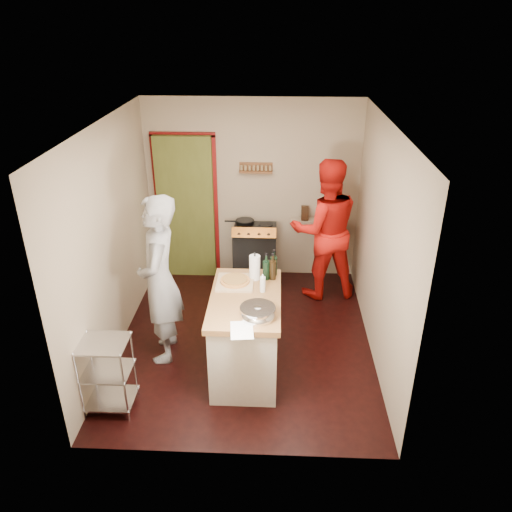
{
  "coord_description": "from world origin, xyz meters",
  "views": [
    {
      "loc": [
        0.36,
        -4.99,
        3.63
      ],
      "look_at": [
        0.13,
        0.0,
        1.14
      ],
      "focal_mm": 35.0,
      "sensor_mm": 36.0,
      "label": 1
    }
  ],
  "objects_px": {
    "person_red": "(325,230)",
    "person_stripe": "(160,280)",
    "stove": "(255,255)",
    "wire_shelving": "(107,372)",
    "island": "(246,332)"
  },
  "relations": [
    {
      "from": "stove",
      "to": "wire_shelving",
      "type": "xyz_separation_m",
      "value": [
        -1.33,
        -2.62,
        -0.01
      ]
    },
    {
      "from": "wire_shelving",
      "to": "island",
      "type": "xyz_separation_m",
      "value": [
        1.33,
        0.65,
        0.06
      ]
    },
    {
      "from": "wire_shelving",
      "to": "island",
      "type": "distance_m",
      "value": 1.48
    },
    {
      "from": "stove",
      "to": "person_red",
      "type": "distance_m",
      "value": 1.11
    },
    {
      "from": "island",
      "to": "person_stripe",
      "type": "bearing_deg",
      "value": 165.25
    },
    {
      "from": "island",
      "to": "person_red",
      "type": "xyz_separation_m",
      "value": [
        0.95,
        1.73,
        0.48
      ]
    },
    {
      "from": "island",
      "to": "person_red",
      "type": "bearing_deg",
      "value": 61.13
    },
    {
      "from": "person_red",
      "to": "person_stripe",
      "type": "bearing_deg",
      "value": 28.27
    },
    {
      "from": "stove",
      "to": "island",
      "type": "bearing_deg",
      "value": -90.02
    },
    {
      "from": "wire_shelving",
      "to": "person_red",
      "type": "height_order",
      "value": "person_red"
    },
    {
      "from": "stove",
      "to": "person_stripe",
      "type": "height_order",
      "value": "person_stripe"
    },
    {
      "from": "wire_shelving",
      "to": "person_red",
      "type": "distance_m",
      "value": 3.33
    },
    {
      "from": "wire_shelving",
      "to": "island",
      "type": "bearing_deg",
      "value": 25.93
    },
    {
      "from": "person_stripe",
      "to": "island",
      "type": "bearing_deg",
      "value": 69.74
    },
    {
      "from": "wire_shelving",
      "to": "person_red",
      "type": "relative_size",
      "value": 0.41
    }
  ]
}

